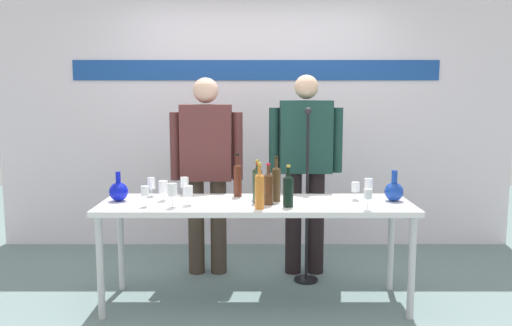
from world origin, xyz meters
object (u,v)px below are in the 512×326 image
wine_glass_left_2 (163,187)px  wine_glass_left_0 (188,191)px  wine_bottle_6 (288,189)px  decanter_blue_left (119,191)px  wine_glass_left_5 (185,183)px  display_table (256,210)px  wine_bottle_1 (276,182)px  wine_glass_left_1 (151,184)px  wine_bottle_0 (259,189)px  wine_glass_right_2 (368,184)px  wine_glass_right_1 (355,187)px  wine_bottle_4 (238,179)px  wine_bottle_5 (268,187)px  presenter_left (207,163)px  wine_glass_left_3 (172,190)px  decanter_blue_right (394,191)px  wine_bottle_2 (257,182)px  wine_glass_left_4 (145,192)px  presenter_right (305,161)px  wine_glass_right_0 (368,195)px  wine_bottle_3 (258,186)px  microphone_stand (307,225)px

wine_glass_left_2 → wine_glass_left_0: bearing=-37.9°
wine_bottle_6 → wine_glass_left_0: 0.71m
decanter_blue_left → wine_glass_left_5: 0.51m
display_table → wine_bottle_1: (0.15, 0.04, 0.20)m
decanter_blue_left → wine_glass_left_1: (0.21, 0.17, 0.03)m
wine_bottle_0 → wine_glass_right_2: 0.95m
wine_glass_left_2 → wine_glass_right_1: size_ratio=1.11×
wine_bottle_4 → wine_bottle_5: 0.38m
wine_glass_left_1 → presenter_left: bearing=49.8°
wine_glass_left_3 → wine_glass_right_1: 1.36m
wine_bottle_0 → wine_glass_right_1: wine_bottle_0 is taller
decanter_blue_right → wine_glass_right_1: 0.28m
presenter_left → wine_bottle_2: 0.71m
wine_bottle_2 → wine_glass_left_4: (-0.79, -0.27, -0.02)m
presenter_right → wine_glass_right_1: presenter_right is taller
wine_bottle_6 → wine_glass_right_1: 0.57m
wine_bottle_2 → wine_bottle_6: size_ratio=1.00×
wine_bottle_1 → wine_glass_left_5: (-0.71, 0.23, -0.04)m
wine_bottle_4 → wine_glass_left_2: size_ratio=2.24×
wine_bottle_6 → wine_glass_right_0: (0.54, -0.11, -0.02)m
wine_glass_left_3 → wine_bottle_2: bearing=26.6°
decanter_blue_right → wine_bottle_6: bearing=-166.2°
decanter_blue_right → wine_bottle_1: size_ratio=0.69×
decanter_blue_left → wine_bottle_3: (1.03, -0.06, 0.05)m
wine_bottle_5 → wine_glass_right_2: (0.78, 0.29, -0.03)m
wine_glass_left_0 → microphone_stand: 1.14m
decanter_blue_right → wine_glass_right_2: bearing=133.1°
wine_bottle_6 → wine_glass_right_1: wine_bottle_6 is taller
presenter_left → wine_glass_right_0: presenter_left is taller
wine_glass_left_5 → wine_glass_right_0: 1.43m
display_table → wine_bottle_2: size_ratio=7.63×
wine_bottle_4 → wine_glass_left_4: (-0.64, -0.38, -0.03)m
wine_bottle_5 → wine_glass_left_1: bearing=161.8°
presenter_left → wine_glass_left_4: 0.91m
presenter_left → wine_bottle_1: bearing=-47.7°
wine_bottle_3 → display_table: bearing=119.3°
wine_bottle_3 → wine_glass_left_2: (-0.70, 0.08, -0.02)m
wine_bottle_2 → wine_glass_left_0: wine_bottle_2 is taller
decanter_blue_left → presenter_right: size_ratio=0.13×
wine_bottle_0 → wine_glass_right_2: (0.85, 0.42, -0.04)m
wine_glass_left_2 → microphone_stand: 1.25m
wine_glass_left_0 → wine_glass_left_4: size_ratio=0.95×
wine_bottle_4 → wine_bottle_5: bearing=-52.7°
decanter_blue_right → wine_glass_left_3: (-1.61, -0.22, 0.05)m
presenter_left → wine_bottle_4: (0.28, -0.45, -0.06)m
wine_bottle_3 → wine_glass_left_5: (-0.57, 0.30, -0.03)m
wine_bottle_5 → wine_glass_left_4: wine_bottle_5 is taller
wine_glass_left_0 → wine_glass_right_2: size_ratio=0.99×
wine_bottle_6 → wine_glass_left_5: 0.90m
wine_glass_left_2 → wine_glass_left_5: size_ratio=1.05×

